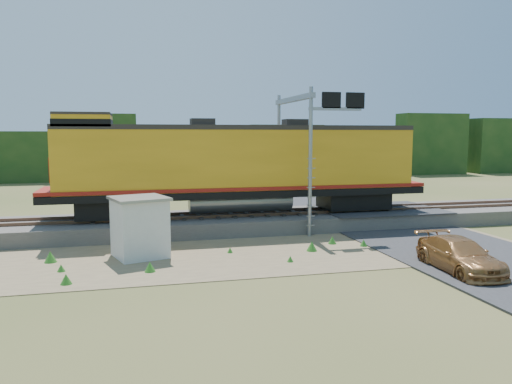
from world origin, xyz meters
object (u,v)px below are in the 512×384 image
object	(u,v)px
car	(460,255)
shed	(140,227)
locomotive	(235,164)
signal_gantry	(304,126)

from	to	relation	value
car	shed	bearing A→B (deg)	159.51
car	locomotive	bearing A→B (deg)	125.77
locomotive	shed	distance (m)	7.67
locomotive	shed	size ratio (longest dim) A/B	7.54
locomotive	car	size ratio (longest dim) A/B	4.74
shed	signal_gantry	size ratio (longest dim) A/B	0.36
signal_gantry	car	world-z (taller)	signal_gantry
shed	car	distance (m)	12.90
locomotive	signal_gantry	xyz separation A→B (m)	(3.69, -0.68, 2.06)
signal_gantry	car	distance (m)	11.29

